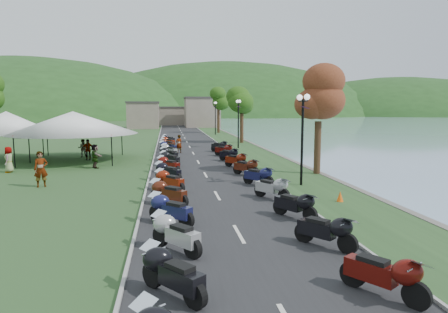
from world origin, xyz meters
name	(u,v)px	position (x,y,z in m)	size (l,w,h in m)	color
road	(190,147)	(0.00, 40.00, 0.01)	(7.00, 120.00, 0.02)	#272729
hills_backdrop	(172,115)	(0.00, 200.00, 0.00)	(360.00, 120.00, 76.00)	#285621
far_building	(169,115)	(-2.00, 85.00, 2.50)	(18.00, 16.00, 5.00)	gray
moto_row_left	(170,169)	(-2.27, 21.62, 0.55)	(2.60, 45.86, 1.10)	#331411
moto_row_right	(250,171)	(2.49, 19.88, 0.55)	(2.60, 32.11, 1.10)	#331411
vendor_tent_main	(74,136)	(-9.87, 30.39, 2.00)	(6.79, 6.79, 4.00)	white
vendor_tent_side	(8,136)	(-15.44, 31.86, 2.00)	(4.83, 4.83, 4.00)	white
tree_lakeside	(318,114)	(7.30, 21.58, 3.91)	(2.81, 2.81, 7.82)	#2D5F16
pedestrian_a	(42,187)	(-9.28, 19.60, 0.00)	(0.72, 0.53, 1.98)	slate
pedestrian_b	(83,157)	(-9.68, 32.65, 0.00)	(0.77, 0.42, 1.58)	slate
traffic_cone_near	(162,214)	(-2.65, 11.97, 0.29)	(0.37, 0.37, 0.57)	#F2590C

